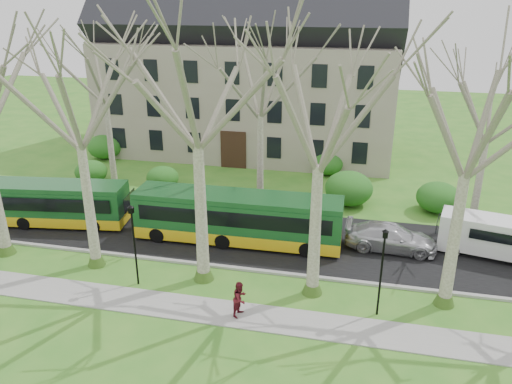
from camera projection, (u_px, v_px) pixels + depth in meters
ground at (256, 287)px, 25.39m from camera, size 120.00×120.00×0.00m
sidewalk at (244, 315)px, 23.11m from camera, size 70.00×2.00×0.06m
road at (276, 239)px, 30.36m from camera, size 80.00×8.00×0.06m
curb at (262, 271)px, 26.72m from camera, size 80.00×0.25×0.14m
building at (249, 63)px, 45.39m from camera, size 26.50×12.20×16.00m
tree_row_verge at (258, 154)px, 23.07m from camera, size 49.00×7.00×14.00m
tree_row_far at (273, 121)px, 33.42m from camera, size 33.00×7.00×12.00m
lamp_row at (252, 252)px, 23.53m from camera, size 36.22×0.22×4.30m
hedges at (237, 173)px, 38.66m from camera, size 30.60×8.60×2.00m
bus_lead at (38, 202)px, 31.94m from camera, size 11.54×3.89×2.83m
bus_follow at (237, 217)px, 29.52m from camera, size 12.32×2.75×3.07m
sedan at (391, 237)px, 28.80m from camera, size 5.28×2.30×1.51m
van_a at (488, 237)px, 28.03m from camera, size 5.48×2.96×2.27m
pedestrian_b at (240, 299)px, 22.83m from camera, size 0.87×0.99×1.71m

